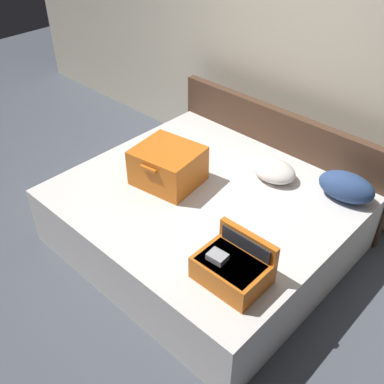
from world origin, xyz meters
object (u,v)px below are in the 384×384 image
(hard_case_medium, at_px, (233,268))
(pillow_near_headboard, at_px, (274,171))
(pillow_center_head, at_px, (346,187))
(hard_case_large, at_px, (168,165))
(bed, at_px, (204,220))

(hard_case_medium, xyz_separation_m, pillow_near_headboard, (-0.45, 1.07, -0.03))
(hard_case_medium, relative_size, pillow_center_head, 1.00)
(hard_case_large, bearing_deg, bed, 3.40)
(hard_case_medium, height_order, pillow_near_headboard, hard_case_medium)
(bed, distance_m, pillow_near_headboard, 0.69)
(hard_case_medium, relative_size, pillow_near_headboard, 1.16)
(hard_case_large, xyz_separation_m, pillow_center_head, (1.13, 0.77, -0.04))
(hard_case_medium, bearing_deg, pillow_center_head, 84.76)
(hard_case_large, xyz_separation_m, pillow_near_headboard, (0.59, 0.62, -0.08))
(hard_case_medium, xyz_separation_m, pillow_center_head, (0.10, 1.22, 0.01))
(pillow_near_headboard, bearing_deg, hard_case_large, -133.55)
(hard_case_large, distance_m, hard_case_medium, 1.13)
(pillow_center_head, bearing_deg, hard_case_large, -145.97)
(bed, bearing_deg, pillow_center_head, 40.84)
(pillow_near_headboard, relative_size, pillow_center_head, 0.86)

